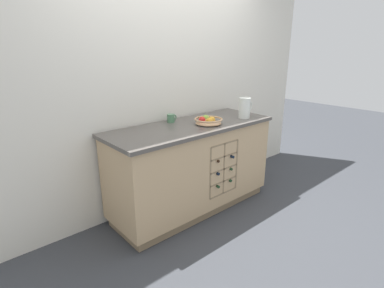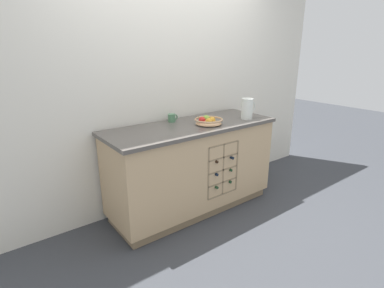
{
  "view_description": "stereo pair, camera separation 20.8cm",
  "coord_description": "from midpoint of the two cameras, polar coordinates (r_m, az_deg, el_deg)",
  "views": [
    {
      "loc": [
        -1.89,
        -2.15,
        1.65
      ],
      "look_at": [
        0.0,
        0.0,
        0.71
      ],
      "focal_mm": 28.0,
      "sensor_mm": 36.0,
      "label": 1
    },
    {
      "loc": [
        -1.73,
        -2.28,
        1.65
      ],
      "look_at": [
        0.0,
        0.0,
        0.71
      ],
      "focal_mm": 28.0,
      "sensor_mm": 36.0,
      "label": 2
    }
  ],
  "objects": [
    {
      "name": "fruit_bowl",
      "position": [
        2.96,
        1.07,
        4.53
      ],
      "size": [
        0.28,
        0.28,
        0.08
      ],
      "color": "tan",
      "rests_on": "kitchen_island"
    },
    {
      "name": "ceramic_mug",
      "position": [
        3.05,
        -5.96,
        4.89
      ],
      "size": [
        0.11,
        0.08,
        0.08
      ],
      "color": "#4C7A56",
      "rests_on": "kitchen_island"
    },
    {
      "name": "white_pitcher",
      "position": [
        3.24,
        8.19,
        6.88
      ],
      "size": [
        0.19,
        0.13,
        0.22
      ],
      "color": "silver",
      "rests_on": "kitchen_island"
    },
    {
      "name": "kitchen_island",
      "position": [
        3.09,
        -1.87,
        -4.42
      ],
      "size": [
        1.77,
        0.67,
        0.92
      ],
      "color": "#8B7354",
      "rests_on": "ground_plane"
    },
    {
      "name": "ground_plane",
      "position": [
        3.3,
        -1.85,
        -11.9
      ],
      "size": [
        14.0,
        14.0,
        0.0
      ],
      "primitive_type": "plane",
      "color": "#383A3F"
    },
    {
      "name": "back_wall",
      "position": [
        3.18,
        -6.47,
        11.21
      ],
      "size": [
        4.4,
        0.06,
        2.55
      ],
      "primitive_type": "cube",
      "color": "silver",
      "rests_on": "ground_plane"
    }
  ]
}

